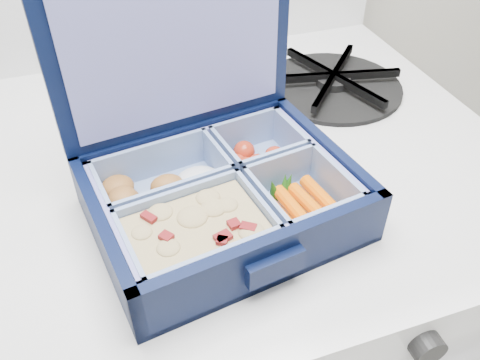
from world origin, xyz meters
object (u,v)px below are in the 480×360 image
object	(u,v)px
bento_box	(223,198)
burner_grate	(333,80)
fork	(236,138)
stove	(242,339)

from	to	relation	value
bento_box	burner_grate	size ratio (longest dim) A/B	1.29
fork	burner_grate	bearing A→B (deg)	43.75
bento_box	fork	bearing A→B (deg)	57.39
burner_grate	fork	world-z (taller)	burner_grate
stove	bento_box	bearing A→B (deg)	-116.83
fork	bento_box	bearing A→B (deg)	-94.02
stove	fork	distance (m)	0.46
stove	bento_box	xyz separation A→B (m)	(-0.07, -0.13, 0.49)
bento_box	fork	size ratio (longest dim) A/B	1.56
bento_box	stove	bearing A→B (deg)	54.61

